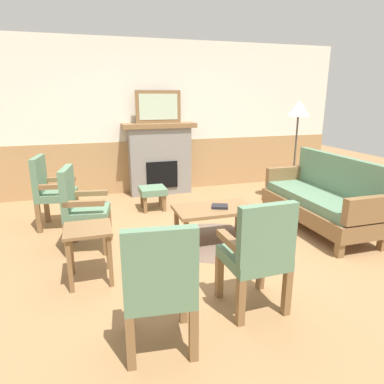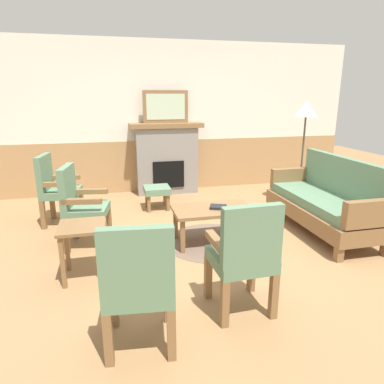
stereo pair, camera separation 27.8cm
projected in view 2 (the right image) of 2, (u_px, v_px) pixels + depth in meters
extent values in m
plane|color=#997047|center=(199.00, 242.00, 4.27)|extent=(14.00, 14.00, 0.00)
cube|color=silver|center=(164.00, 118.00, 6.34)|extent=(7.20, 0.12, 2.70)
cube|color=#A87F51|center=(165.00, 165.00, 6.51)|extent=(7.20, 0.02, 0.95)
cube|color=gray|center=(167.00, 161.00, 6.31)|extent=(1.10, 0.36, 1.20)
cube|color=black|center=(169.00, 175.00, 6.19)|extent=(0.56, 0.02, 0.48)
cube|color=brown|center=(166.00, 125.00, 6.13)|extent=(1.30, 0.44, 0.08)
cube|color=brown|center=(166.00, 107.00, 6.05)|extent=(0.80, 0.03, 0.56)
cube|color=#B2C6A8|center=(166.00, 107.00, 6.03)|extent=(0.68, 0.01, 0.44)
cube|color=brown|center=(270.00, 207.00, 5.33)|extent=(0.08, 0.08, 0.16)
cube|color=brown|center=(339.00, 254.00, 3.76)|extent=(0.08, 0.08, 0.16)
cube|color=brown|center=(305.00, 205.00, 5.47)|extent=(0.08, 0.08, 0.16)
cube|color=brown|center=(320.00, 212.00, 4.56)|extent=(0.70, 1.80, 0.20)
cube|color=#5B7F60|center=(321.00, 201.00, 4.52)|extent=(0.60, 1.70, 0.12)
cube|color=#5B7F60|center=(344.00, 177.00, 4.50)|extent=(0.10, 1.70, 0.50)
cube|color=brown|center=(290.00, 178.00, 5.28)|extent=(0.60, 0.10, 0.30)
cube|color=brown|center=(369.00, 214.00, 3.69)|extent=(0.60, 0.10, 0.30)
cube|color=brown|center=(183.00, 236.00, 3.93)|extent=(0.05, 0.05, 0.40)
cube|color=brown|center=(251.00, 230.00, 4.12)|extent=(0.05, 0.05, 0.40)
cube|color=brown|center=(175.00, 223.00, 4.34)|extent=(0.05, 0.05, 0.40)
cube|color=brown|center=(238.00, 218.00, 4.53)|extent=(0.05, 0.05, 0.40)
cube|color=brown|center=(213.00, 210.00, 4.17)|extent=(0.96, 0.56, 0.04)
cylinder|color=brown|center=(212.00, 241.00, 4.29)|extent=(1.21, 1.21, 0.01)
cube|color=black|center=(218.00, 207.00, 4.16)|extent=(0.24, 0.22, 0.03)
cube|color=brown|center=(149.00, 204.00, 5.33)|extent=(0.05, 0.05, 0.26)
cube|color=brown|center=(168.00, 203.00, 5.39)|extent=(0.05, 0.05, 0.26)
cube|color=brown|center=(147.00, 199.00, 5.61)|extent=(0.05, 0.05, 0.26)
cube|color=brown|center=(165.00, 197.00, 5.67)|extent=(0.05, 0.05, 0.26)
cube|color=#5B7F60|center=(157.00, 190.00, 5.45)|extent=(0.40, 0.40, 0.10)
cube|color=brown|center=(109.00, 223.00, 4.35)|extent=(0.07, 0.07, 0.40)
cube|color=brown|center=(103.00, 236.00, 3.95)|extent=(0.07, 0.07, 0.40)
cube|color=brown|center=(75.00, 224.00, 4.32)|extent=(0.07, 0.07, 0.40)
cube|color=brown|center=(66.00, 237.00, 3.92)|extent=(0.07, 0.07, 0.40)
cube|color=#5B7F60|center=(87.00, 210.00, 4.07)|extent=(0.55, 0.55, 0.10)
cube|color=#5B7F60|center=(67.00, 187.00, 3.97)|extent=(0.15, 0.49, 0.48)
cube|color=brown|center=(89.00, 191.00, 4.22)|extent=(0.45, 0.14, 0.06)
cube|color=brown|center=(82.00, 201.00, 3.82)|extent=(0.45, 0.14, 0.06)
cube|color=brown|center=(82.00, 205.00, 5.08)|extent=(0.07, 0.07, 0.40)
cube|color=brown|center=(75.00, 214.00, 4.67)|extent=(0.07, 0.07, 0.40)
cube|color=brown|center=(53.00, 205.00, 5.04)|extent=(0.07, 0.07, 0.40)
cube|color=brown|center=(43.00, 215.00, 4.64)|extent=(0.07, 0.07, 0.40)
cube|color=#5B7F60|center=(61.00, 193.00, 4.79)|extent=(0.55, 0.55, 0.10)
cube|color=#5B7F60|center=(44.00, 172.00, 4.69)|extent=(0.15, 0.49, 0.48)
cube|color=brown|center=(64.00, 177.00, 4.94)|extent=(0.45, 0.14, 0.06)
cube|color=brown|center=(56.00, 184.00, 4.55)|extent=(0.45, 0.14, 0.06)
cube|color=brown|center=(208.00, 277.00, 3.06)|extent=(0.06, 0.06, 0.40)
cube|color=brown|center=(252.00, 271.00, 3.16)|extent=(0.06, 0.06, 0.40)
cube|color=brown|center=(225.00, 304.00, 2.67)|extent=(0.06, 0.06, 0.40)
cube|color=brown|center=(274.00, 296.00, 2.77)|extent=(0.06, 0.06, 0.40)
cube|color=#5B7F60|center=(240.00, 259.00, 2.85)|extent=(0.50, 0.50, 0.10)
cube|color=#5B7F60|center=(252.00, 236.00, 2.58)|extent=(0.48, 0.10, 0.48)
cube|color=brown|center=(217.00, 243.00, 2.75)|extent=(0.08, 0.44, 0.06)
cube|color=brown|center=(264.00, 238.00, 2.85)|extent=(0.08, 0.44, 0.06)
cube|color=brown|center=(114.00, 303.00, 2.68)|extent=(0.07, 0.07, 0.40)
cube|color=brown|center=(168.00, 299.00, 2.73)|extent=(0.07, 0.07, 0.40)
cube|color=brown|center=(108.00, 339.00, 2.28)|extent=(0.07, 0.07, 0.40)
cube|color=brown|center=(172.00, 334.00, 2.33)|extent=(0.07, 0.07, 0.40)
cube|color=#5B7F60|center=(139.00, 287.00, 2.44)|extent=(0.53, 0.53, 0.10)
cube|color=#5B7F60|center=(137.00, 263.00, 2.17)|extent=(0.49, 0.13, 0.48)
cube|color=brown|center=(108.00, 267.00, 2.37)|extent=(0.12, 0.45, 0.06)
cube|color=brown|center=(168.00, 263.00, 2.41)|extent=(0.12, 0.45, 0.06)
cube|color=brown|center=(67.00, 247.00, 3.53)|extent=(0.04, 0.04, 0.52)
cube|color=brown|center=(103.00, 243.00, 3.61)|extent=(0.04, 0.04, 0.52)
cube|color=brown|center=(63.00, 263.00, 3.19)|extent=(0.04, 0.04, 0.52)
cube|color=brown|center=(103.00, 259.00, 3.27)|extent=(0.04, 0.04, 0.52)
cube|color=brown|center=(82.00, 227.00, 3.32)|extent=(0.44, 0.44, 0.03)
cylinder|color=#332D28|center=(298.00, 202.00, 5.83)|extent=(0.24, 0.24, 0.03)
cylinder|color=#4C473D|center=(302.00, 160.00, 5.63)|extent=(0.03, 0.03, 1.40)
cone|color=silver|center=(306.00, 108.00, 5.41)|extent=(0.36, 0.36, 0.25)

